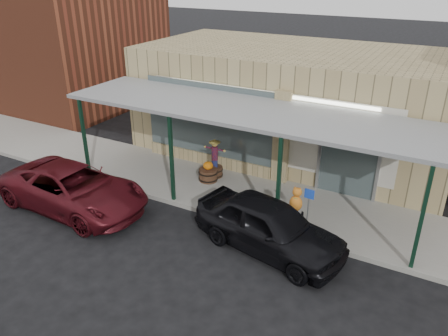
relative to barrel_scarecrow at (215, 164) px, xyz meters
The scene contains 10 objects.
ground 4.57m from the barrel_scarecrow, 71.10° to the right, with size 120.00×120.00×0.00m, color black.
sidewalk 1.71m from the barrel_scarecrow, 24.88° to the right, with size 40.00×3.20×0.15m, color gray.
storefront 4.40m from the barrel_scarecrow, 69.34° to the left, with size 12.00×6.25×4.20m.
awning 2.88m from the barrel_scarecrow, 26.11° to the right, with size 12.00×3.00×3.04m.
block_buildings_near 6.79m from the barrel_scarecrow, 54.79° to the left, with size 61.00×8.00×8.00m.
barrel_scarecrow is the anchor object (origin of this frame).
barrel_pumpkin 0.47m from the barrel_scarecrow, 94.77° to the right, with size 0.79×0.79×0.77m.
handicap_sign 4.52m from the barrel_scarecrow, 24.70° to the right, with size 0.28×0.04×1.37m.
parked_sedan 4.49m from the barrel_scarecrow, 41.13° to the right, with size 4.57×2.56×1.65m.
car_maroon 4.86m from the barrel_scarecrow, 127.03° to the right, with size 2.31×5.01×1.39m, color #511017.
Camera 1 is at (5.63, -8.00, 7.16)m, focal length 35.00 mm.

